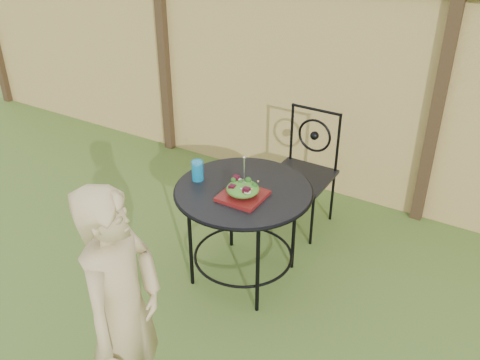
{
  "coord_description": "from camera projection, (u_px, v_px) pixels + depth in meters",
  "views": [
    {
      "loc": [
        1.96,
        -1.85,
        2.52
      ],
      "look_at": [
        0.37,
        0.8,
        0.75
      ],
      "focal_mm": 40.0,
      "sensor_mm": 36.0,
      "label": 1
    }
  ],
  "objects": [
    {
      "name": "patio_table",
      "position": [
        243.0,
        207.0,
        3.58
      ],
      "size": [
        0.92,
        0.92,
        0.72
      ],
      "color": "black",
      "rests_on": "ground"
    },
    {
      "name": "patio_chair",
      "position": [
        305.0,
        168.0,
        4.23
      ],
      "size": [
        0.46,
        0.46,
        0.95
      ],
      "color": "black",
      "rests_on": "ground"
    },
    {
      "name": "salad",
      "position": [
        243.0,
        189.0,
        3.38
      ],
      "size": [
        0.21,
        0.21,
        0.08
      ],
      "primitive_type": "ellipsoid",
      "color": "#235614",
      "rests_on": "salad_plate"
    },
    {
      "name": "diner",
      "position": [
        124.0,
        316.0,
        2.52
      ],
      "size": [
        0.43,
        0.57,
        1.42
      ],
      "primitive_type": "imported",
      "rotation": [
        0.0,
        0.0,
        1.76
      ],
      "color": "tan",
      "rests_on": "ground"
    },
    {
      "name": "drinking_glass",
      "position": [
        198.0,
        171.0,
        3.58
      ],
      "size": [
        0.08,
        0.08,
        0.14
      ],
      "primitive_type": "cylinder",
      "color": "#0E74A5",
      "rests_on": "patio_table"
    },
    {
      "name": "ground",
      "position": [
        129.0,
        316.0,
        3.5
      ],
      "size": [
        60.0,
        60.0,
        0.0
      ],
      "primitive_type": "plane",
      "color": "#304A17",
      "rests_on": "ground"
    },
    {
      "name": "fence",
      "position": [
        286.0,
        81.0,
        4.66
      ],
      "size": [
        8.0,
        0.12,
        1.9
      ],
      "color": "tan",
      "rests_on": "ground"
    },
    {
      "name": "fork",
      "position": [
        244.0,
        171.0,
        3.31
      ],
      "size": [
        0.01,
        0.01,
        0.18
      ],
      "primitive_type": "cylinder",
      "color": "silver",
      "rests_on": "salad"
    },
    {
      "name": "salad_plate",
      "position": [
        243.0,
        196.0,
        3.41
      ],
      "size": [
        0.27,
        0.27,
        0.02
      ],
      "primitive_type": "cube",
      "color": "#3F1009",
      "rests_on": "patio_table"
    }
  ]
}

